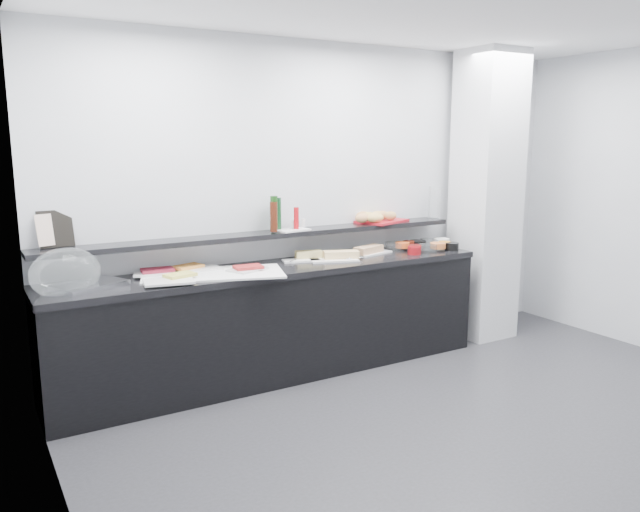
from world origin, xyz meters
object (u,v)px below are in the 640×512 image
cloche_base (90,286)px  condiment_tray (292,230)px  sandwich_plate_mid (334,260)px  framed_print (56,229)px  bread_tray (382,221)px  carafe (434,203)px

cloche_base → condiment_tray: bearing=-17.4°
sandwich_plate_mid → framed_print: (-2.08, 0.33, 0.37)m
sandwich_plate_mid → bread_tray: size_ratio=0.87×
condiment_tray → sandwich_plate_mid: bearing=-47.2°
cloche_base → framed_print: framed_print is taller
sandwich_plate_mid → cloche_base: bearing=-162.6°
cloche_base → carafe: size_ratio=1.47×
condiment_tray → bread_tray: 0.96m
cloche_base → bread_tray: size_ratio=0.99×
framed_print → carafe: size_ratio=0.87×
bread_tray → carafe: size_ratio=1.49×
framed_print → carafe: 3.34m
framed_print → bread_tray: (2.75, -0.07, -0.12)m
condiment_tray → cloche_base: bearing=173.6°
framed_print → condiment_tray: size_ratio=0.94×
framed_print → condiment_tray: framed_print is taller
bread_tray → condiment_tray: bearing=163.7°
cloche_base → bread_tray: 2.63m
sandwich_plate_mid → carafe: 1.34m
cloche_base → sandwich_plate_mid: cloche_base is taller
cloche_base → bread_tray: bread_tray is taller
bread_tray → carafe: bearing=-22.8°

